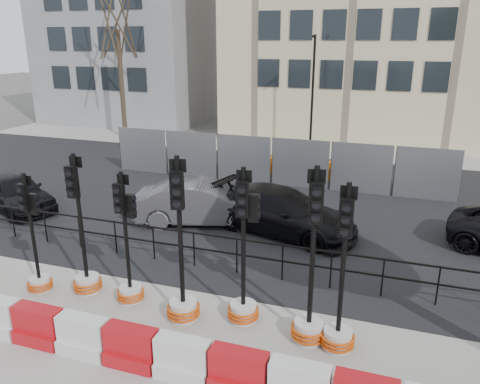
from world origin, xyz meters
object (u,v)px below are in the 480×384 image
(car_c, at_px, (282,211))
(traffic_signal_d, at_px, (129,273))
(car_a, at_px, (14,191))
(traffic_signal_h, at_px, (339,317))

(car_c, bearing_deg, traffic_signal_d, 170.87)
(traffic_signal_d, distance_m, car_c, 5.61)
(car_a, relative_size, car_c, 0.82)
(traffic_signal_h, relative_size, car_a, 0.82)
(traffic_signal_h, bearing_deg, traffic_signal_d, 177.53)
(traffic_signal_h, relative_size, car_c, 0.67)
(traffic_signal_h, distance_m, car_c, 5.86)
(traffic_signal_d, bearing_deg, traffic_signal_h, 0.25)
(traffic_signal_d, relative_size, car_c, 0.61)
(traffic_signal_d, height_order, car_a, traffic_signal_d)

